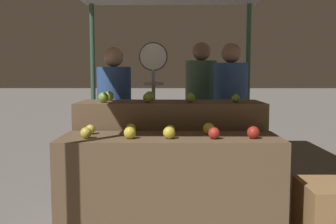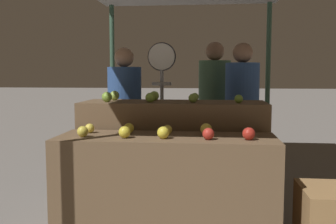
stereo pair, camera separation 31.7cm
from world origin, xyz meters
The scene contains 23 objects.
display_counter_front centered at (0.00, 0.00, 0.42)m, with size 1.61×0.55×0.84m, color brown.
display_counter_back centered at (0.00, 0.60, 0.53)m, with size 1.61×0.55×1.06m, color brown.
apple_front_0 centered at (-0.60, -0.10, 0.88)m, with size 0.08×0.08×0.08m, color gold.
apple_front_1 centered at (-0.29, -0.11, 0.89)m, with size 0.09×0.09×0.09m, color gold.
apple_front_2 centered at (-0.01, -0.11, 0.89)m, with size 0.09×0.09×0.09m, color gold.
apple_front_3 centered at (0.31, -0.11, 0.89)m, with size 0.08×0.08×0.08m, color #B72D23.
apple_front_4 centered at (0.59, -0.10, 0.89)m, with size 0.09×0.09×0.09m, color #AD281E.
apple_front_5 centered at (-0.61, 0.10, 0.88)m, with size 0.07×0.07×0.07m, color yellow.
apple_front_6 centered at (-0.30, 0.11, 0.88)m, with size 0.08×0.08×0.08m, color gold.
apple_front_7 centered at (0.00, 0.10, 0.88)m, with size 0.07×0.07×0.07m, color yellow.
apple_front_8 centered at (0.29, 0.10, 0.89)m, with size 0.09×0.09×0.09m, color yellow.
apple_back_0 centered at (-0.57, 0.49, 1.10)m, with size 0.09×0.09×0.09m, color #7AA338.
apple_back_1 centered at (-0.19, 0.49, 1.10)m, with size 0.08×0.08×0.08m, color #84AD3D.
apple_back_2 centered at (0.17, 0.50, 1.09)m, with size 0.08×0.08×0.08m, color #8EB247.
apple_back_3 centered at (0.56, 0.48, 1.09)m, with size 0.07×0.07×0.07m, color #7AA338.
apple_back_4 centered at (-0.56, 0.70, 1.10)m, with size 0.09×0.09×0.09m, color #8EB247.
apple_back_5 centered at (-0.19, 0.71, 1.10)m, with size 0.09×0.09×0.09m, color #8EB247.
apple_back_6 centered at (0.18, 0.72, 1.09)m, with size 0.07×0.07×0.07m, color #84AD3D.
produce_scale centered at (-0.17, 1.14, 1.18)m, with size 0.29×0.20×1.62m.
person_vendor_at_scale centered at (-0.60, 1.33, 0.90)m, with size 0.37×0.37×1.58m.
person_customer_left centered at (0.66, 1.46, 0.94)m, with size 0.42×0.42×1.63m.
person_customer_right centered at (0.37, 1.89, 0.96)m, with size 0.43×0.43×1.67m.
wooden_crate_side centered at (1.22, -0.07, 0.25)m, with size 0.51×0.51×0.51m, color #9E7547.
Camera 1 is at (0.00, -2.86, 1.31)m, focal length 42.00 mm.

